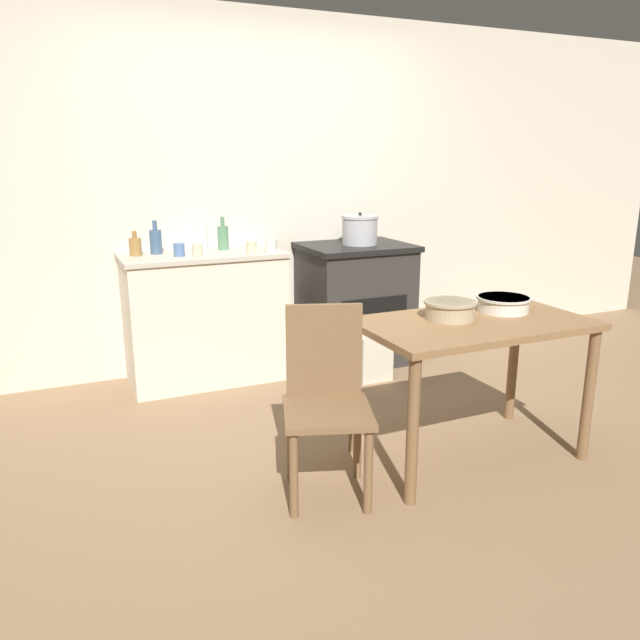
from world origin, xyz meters
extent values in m
plane|color=#896B4C|center=(0.00, 0.00, 0.00)|extent=(14.00, 14.00, 0.00)
cube|color=beige|center=(0.00, 1.58, 1.27)|extent=(8.00, 0.07, 2.55)
cube|color=beige|center=(-0.49, 1.29, 0.44)|extent=(1.07, 0.52, 0.88)
cube|color=#B6AD9C|center=(-0.49, 1.29, 0.89)|extent=(1.10, 0.55, 0.03)
cube|color=#2D2B28|center=(0.65, 1.24, 0.43)|extent=(0.75, 0.62, 0.87)
cube|color=black|center=(0.65, 1.24, 0.89)|extent=(0.79, 0.66, 0.04)
cube|color=black|center=(0.65, 0.92, 0.38)|extent=(0.53, 0.01, 0.36)
cube|color=olive|center=(0.48, -0.42, 0.73)|extent=(1.16, 0.67, 0.03)
cylinder|color=brown|center=(-0.06, -0.71, 0.36)|extent=(0.06, 0.06, 0.71)
cylinder|color=brown|center=(1.01, -0.71, 0.36)|extent=(0.06, 0.06, 0.71)
cylinder|color=brown|center=(-0.06, -0.14, 0.36)|extent=(0.06, 0.06, 0.71)
cylinder|color=brown|center=(1.01, -0.14, 0.36)|extent=(0.06, 0.06, 0.71)
cube|color=brown|center=(-0.38, -0.49, 0.42)|extent=(0.51, 0.51, 0.03)
cube|color=brown|center=(-0.32, -0.32, 0.66)|extent=(0.35, 0.15, 0.45)
cylinder|color=brown|center=(-0.59, -0.60, 0.20)|extent=(0.04, 0.04, 0.41)
cylinder|color=brown|center=(-0.28, -0.70, 0.20)|extent=(0.04, 0.04, 0.41)
cylinder|color=brown|center=(-0.48, -0.28, 0.20)|extent=(0.04, 0.04, 0.41)
cylinder|color=brown|center=(-0.17, -0.39, 0.20)|extent=(0.04, 0.04, 0.41)
cube|color=beige|center=(0.58, 0.80, 0.16)|extent=(0.24, 0.17, 0.33)
cylinder|color=#A8A8AD|center=(0.68, 1.22, 1.01)|extent=(0.26, 0.26, 0.19)
cylinder|color=#A8A8AD|center=(0.68, 1.22, 1.11)|extent=(0.27, 0.27, 0.02)
sphere|color=black|center=(0.68, 1.22, 1.13)|extent=(0.02, 0.02, 0.02)
cylinder|color=silver|center=(0.74, -0.33, 0.79)|extent=(0.27, 0.27, 0.08)
cylinder|color=beige|center=(0.74, -0.33, 0.82)|extent=(0.29, 0.29, 0.01)
cylinder|color=tan|center=(0.38, -0.34, 0.79)|extent=(0.25, 0.25, 0.09)
cylinder|color=tan|center=(0.38, -0.34, 0.83)|extent=(0.27, 0.27, 0.01)
cylinder|color=silver|center=(-0.44, 1.47, 1.00)|extent=(0.06, 0.06, 0.19)
cylinder|color=silver|center=(-0.44, 1.47, 1.13)|extent=(0.02, 0.02, 0.07)
cylinder|color=#3D5675|center=(-0.79, 1.38, 0.99)|extent=(0.08, 0.08, 0.16)
cylinder|color=#3D5675|center=(-0.79, 1.38, 1.10)|extent=(0.03, 0.03, 0.06)
cylinder|color=olive|center=(-0.93, 1.35, 0.97)|extent=(0.08, 0.08, 0.12)
cylinder|color=olive|center=(-0.93, 1.35, 1.05)|extent=(0.03, 0.03, 0.05)
cylinder|color=#517F5B|center=(-0.32, 1.38, 0.99)|extent=(0.08, 0.08, 0.17)
cylinder|color=#517F5B|center=(-0.32, 1.38, 1.11)|extent=(0.03, 0.03, 0.06)
cylinder|color=beige|center=(-0.20, 1.12, 0.95)|extent=(0.07, 0.07, 0.08)
cylinder|color=#4C6B99|center=(-0.67, 1.21, 0.95)|extent=(0.07, 0.07, 0.09)
cylinder|color=beige|center=(-0.56, 1.14, 0.95)|extent=(0.07, 0.07, 0.08)
cylinder|color=silver|center=(-0.07, 1.10, 0.95)|extent=(0.08, 0.08, 0.09)
camera|label=1|loc=(-1.49, -2.88, 1.57)|focal=35.00mm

